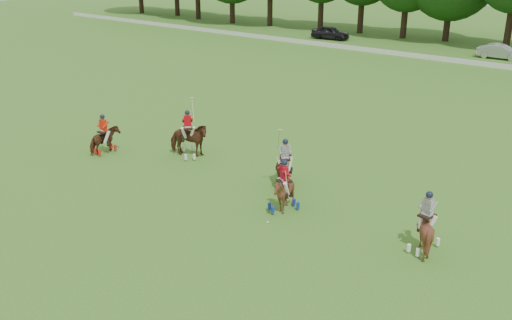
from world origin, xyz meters
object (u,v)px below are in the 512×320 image
Objects in this scene: polo_red_a at (105,140)px; polo_red_c at (284,193)px; car_mid at (500,52)px; car_left at (330,33)px; polo_ball at (268,222)px; polo_red_b at (188,140)px; polo_stripe_b at (425,230)px; polo_stripe_a at (285,169)px.

polo_red_a is 11.43m from polo_red_c.
car_left is at bearing 88.26° from car_mid.
polo_red_b is at bearing 155.80° from polo_ball.
polo_ball is at bearing -5.54° from polo_red_a.
polo_ball is (11.59, -1.12, -0.71)m from polo_red_a.
polo_red_a is at bearing -177.76° from polo_stripe_b.
polo_stripe_b is at bearing 17.48° from polo_ball.
polo_red_c reaches higher than car_left.
car_mid is 1.79× the size of polo_stripe_b.
polo_ball is (7.76, -3.49, -0.87)m from polo_red_b.
car_mid is 1.38× the size of polo_red_b.
polo_stripe_b is at bearing -151.05° from car_left.
car_mid is at bearing -96.25° from car_left.
polo_red_c is at bearing 0.96° from polo_red_a.
polo_red_c is (7.60, -2.17, -0.11)m from polo_red_b.
car_mid is at bearing 82.66° from polo_red_b.
polo_red_b is 13.58m from polo_stripe_b.
car_left is 1.55× the size of polo_stripe_a.
polo_stripe_a is at bearing 124.53° from polo_red_c.
polo_stripe_b is (5.88, 0.49, 0.03)m from polo_red_c.
car_mid is 40.79m from polo_ball.
car_left is at bearing 125.20° from polo_stripe_b.
polo_ball is at bearing -158.16° from car_left.
polo_red_b reaches higher than polo_stripe_b.
polo_stripe_a is (1.33, -37.21, 0.12)m from car_mid.
car_mid is 39.46m from polo_red_c.
polo_red_c is at bearing -177.66° from car_mid.
polo_stripe_b is (13.48, -1.69, -0.08)m from polo_red_b.
polo_stripe_b is at bearing -12.77° from polo_stripe_a.
polo_stripe_a is 7.54m from polo_stripe_b.
polo_red_a is 0.94× the size of polo_red_c.
car_mid reaches higher than polo_ball.
polo_stripe_a reaches higher than polo_stripe_b.
polo_red_a is at bearing 165.96° from car_mid.
polo_red_c is (2.81, -39.36, 0.13)m from car_mid.
car_left reaches higher than car_mid.
car_mid is 1.84× the size of polo_red_c.
polo_red_b is at bearing 179.84° from polo_stripe_a.
polo_red_b is (3.83, 2.36, 0.17)m from polo_red_a.
polo_ball is at bearing -162.52° from polo_stripe_b.
polo_red_c is 0.81× the size of polo_stripe_a.
polo_red_b is 1.33× the size of polo_red_c.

